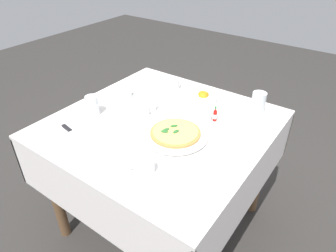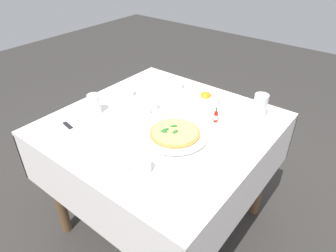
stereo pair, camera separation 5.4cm
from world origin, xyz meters
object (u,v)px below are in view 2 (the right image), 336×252
coffee_cup_left_edge (176,85)px  hot_sauce_bottle (216,116)px  dinner_knife (73,130)px  citrus_bowl (206,98)px  coffee_cup_near_left (127,92)px  pizza_plate (175,135)px  pizza (175,133)px  napkin_folded (73,132)px  menu_card (163,95)px  water_glass_center_back (260,107)px  coffee_cup_far_right (142,167)px  water_glass_far_left (95,105)px  salt_shaker (222,118)px  coffee_cup_back_corner (151,106)px  pepper_shaker (210,117)px

coffee_cup_left_edge → hot_sauce_bottle: hot_sauce_bottle is taller
dinner_knife → citrus_bowl: size_ratio=1.30×
coffee_cup_near_left → citrus_bowl: 0.46m
pizza_plate → pizza: size_ratio=1.30×
napkin_folded → dinner_knife: size_ratio=1.23×
pizza → menu_card: 0.38m
coffee_cup_near_left → hot_sauce_bottle: 0.56m
pizza → water_glass_center_back: (0.24, 0.42, 0.03)m
coffee_cup_far_right → water_glass_center_back: 0.73m
coffee_cup_near_left → water_glass_center_back: size_ratio=1.01×
water_glass_far_left → coffee_cup_far_right: bearing=-20.9°
salt_shaker → coffee_cup_left_edge: bearing=158.1°
coffee_cup_left_edge → salt_shaker: (0.41, -0.17, -0.01)m
pizza_plate → coffee_cup_back_corner: coffee_cup_back_corner is taller
dinner_knife → pepper_shaker: (0.46, 0.52, 0.00)m
coffee_cup_far_right → citrus_bowl: (-0.11, 0.66, -0.00)m
pizza → coffee_cup_near_left: bearing=161.3°
salt_shaker → coffee_cup_far_right: bearing=-97.1°
pizza → water_glass_far_left: water_glass_far_left is taller
coffee_cup_left_edge → dinner_knife: size_ratio=0.67×
pizza → coffee_cup_near_left: (-0.47, 0.16, 0.00)m
coffee_cup_left_edge → menu_card: bearing=-81.9°
water_glass_far_left → salt_shaker: water_glass_far_left is taller
citrus_bowl → napkin_folded: bearing=-116.8°
pizza_plate → menu_card: size_ratio=3.77×
citrus_bowl → coffee_cup_back_corner: bearing=-125.5°
water_glass_center_back → pizza_plate: bearing=-119.0°
napkin_folded → coffee_cup_left_edge: bearing=92.9°
coffee_cup_far_right → pepper_shaker: coffee_cup_far_right is taller
coffee_cup_near_left → salt_shaker: size_ratio=2.31×
pizza_plate → water_glass_far_left: (-0.48, -0.08, 0.04)m
coffee_cup_near_left → water_glass_far_left: water_glass_far_left is taller
water_glass_center_back → pepper_shaker: 0.27m
pepper_shaker → citrus_bowl: bearing=128.8°
hot_sauce_bottle → menu_card: 0.36m
hot_sauce_bottle → pepper_shaker: bearing=-160.3°
pizza → citrus_bowl: (-0.07, 0.38, 0.00)m
napkin_folded → pepper_shaker: (0.46, 0.51, 0.02)m
salt_shaker → citrus_bowl: bearing=143.6°
coffee_cup_left_edge → citrus_bowl: bearing=-8.5°
water_glass_far_left → salt_shaker: (0.59, 0.33, -0.02)m
citrus_bowl → water_glass_center_back: bearing=8.5°
pizza → citrus_bowl: 0.39m
hot_sauce_bottle → citrus_bowl: bearing=136.7°
pizza_plate → coffee_cup_near_left: (-0.47, 0.16, 0.02)m
coffee_cup_left_edge → citrus_bowl: 0.24m
water_glass_center_back → dinner_knife: size_ratio=0.66×
coffee_cup_left_edge → napkin_folded: size_ratio=0.54×
coffee_cup_back_corner → menu_card: bearing=101.0°
coffee_cup_near_left → coffee_cup_far_right: (0.52, -0.44, 0.00)m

